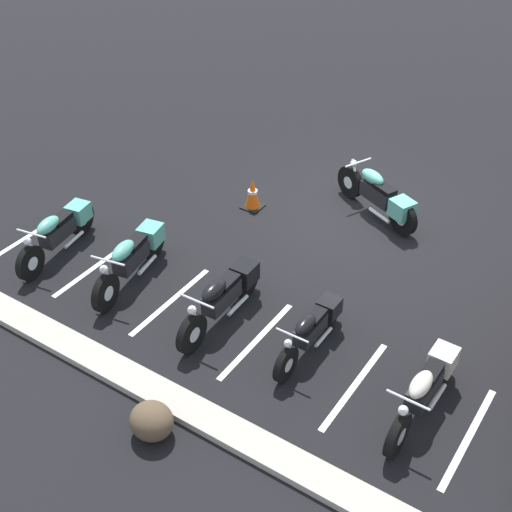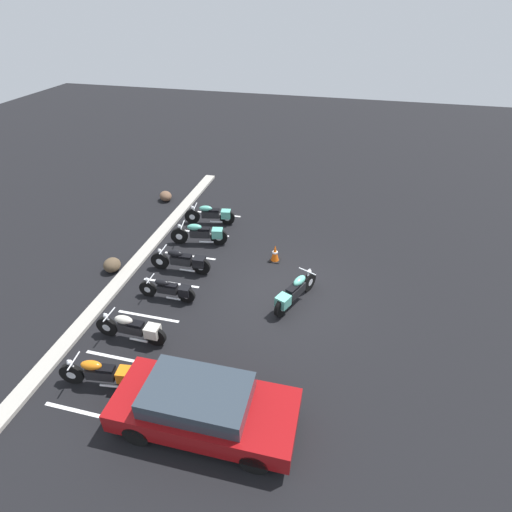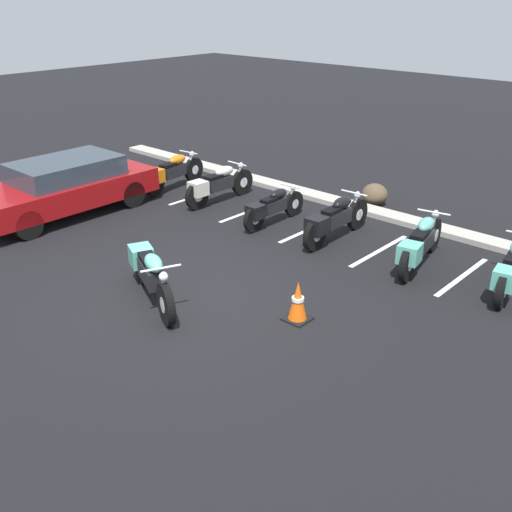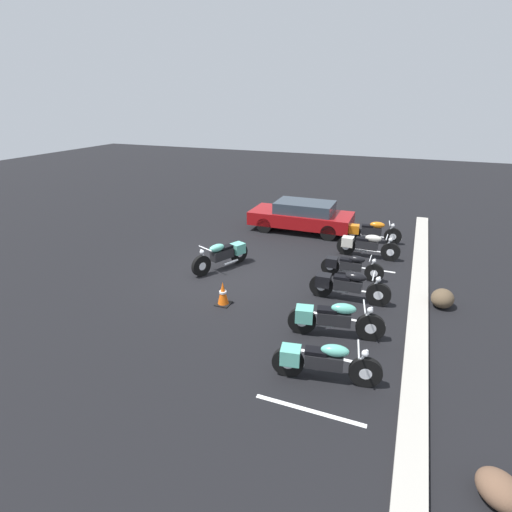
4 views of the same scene
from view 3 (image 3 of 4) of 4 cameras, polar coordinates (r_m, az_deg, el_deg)
ground at (r=10.41m, az=-7.37°, el=-4.21°), size 60.00×60.00×0.00m
motorcycle_teal_featured at (r=10.34m, az=-10.01°, el=-1.58°), size 2.18×1.13×0.92m
parked_bike_0 at (r=16.09m, az=-8.07°, el=7.90°), size 0.67×2.21×0.87m
parked_bike_1 at (r=14.91m, az=-3.75°, el=6.80°), size 0.63×2.23×0.88m
parked_bike_2 at (r=13.47m, az=1.51°, el=4.67°), size 0.56×1.98×0.78m
parked_bike_3 at (r=12.67m, az=7.46°, el=3.47°), size 0.64×2.28×0.90m
parked_bike_4 at (r=11.75m, az=15.35°, el=1.13°), size 0.80×2.29×0.91m
parked_bike_5 at (r=11.32m, az=23.20°, el=-1.05°), size 0.74×2.21×0.87m
car_red at (r=14.79m, az=-17.85°, el=6.38°), size 1.84×4.32×1.29m
concrete_curb at (r=14.59m, az=10.56°, el=4.34°), size 18.00×0.50×0.12m
landscape_rock_0 at (r=15.09m, az=11.24°, el=5.79°), size 0.72×0.67×0.53m
traffic_cone at (r=9.63m, az=4.00°, el=-4.38°), size 0.40×0.40×0.69m
stall_line_0 at (r=16.96m, az=-9.48°, el=7.04°), size 0.10×2.10×0.00m
stall_line_1 at (r=15.66m, az=-5.33°, el=5.82°), size 0.10×2.10×0.00m
stall_line_2 at (r=14.46m, az=-0.50°, el=4.34°), size 0.10×2.10×0.00m
stall_line_3 at (r=13.39m, az=5.14°, el=2.57°), size 0.10×2.10×0.00m
stall_line_4 at (r=12.49m, az=11.65°, el=0.50°), size 0.10×2.10×0.00m
stall_line_5 at (r=11.79m, az=19.05°, el=-1.86°), size 0.10×2.10×0.00m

